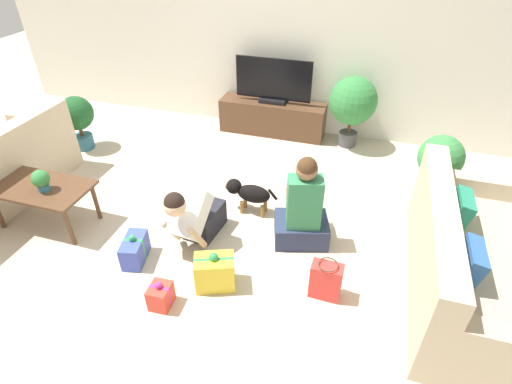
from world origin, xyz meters
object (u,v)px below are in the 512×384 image
(sofa_right, at_px, (463,263))
(tv_console, at_px, (272,118))
(coffee_table, at_px, (41,191))
(gift_box_c, at_px, (135,250))
(potted_plant_corner_left, at_px, (77,117))
(person_sitting, at_px, (303,212))
(gift_bag_a, at_px, (326,280))
(tabletop_plant, at_px, (41,180))
(tv, at_px, (273,83))
(potted_plant_back_right, at_px, (353,103))
(potted_plant_corner_right, at_px, (440,160))
(gift_box_a, at_px, (215,272))
(gift_box_b, at_px, (161,296))
(dog, at_px, (248,193))
(person_kneeling, at_px, (193,215))

(sofa_right, distance_m, tv_console, 3.36)
(tv_console, bearing_deg, coffee_table, -121.75)
(gift_box_c, bearing_deg, potted_plant_corner_left, 137.00)
(tv_console, bearing_deg, potted_plant_corner_left, -152.82)
(person_sitting, height_order, gift_bag_a, person_sitting)
(gift_box_c, xyz_separation_m, tabletop_plant, (-1.05, 0.18, 0.47))
(coffee_table, xyz_separation_m, person_sitting, (2.58, 0.50, -0.05))
(tv, distance_m, potted_plant_back_right, 1.12)
(sofa_right, bearing_deg, potted_plant_corner_right, 6.35)
(tv, height_order, potted_plant_corner_left, tv)
(tv_console, xyz_separation_m, tabletop_plant, (-1.58, -2.75, 0.35))
(potted_plant_corner_right, distance_m, gift_box_c, 3.29)
(gift_box_a, distance_m, gift_box_b, 0.49)
(gift_bag_a, bearing_deg, potted_plant_corner_right, 62.08)
(tv, bearing_deg, person_sitting, -67.82)
(tv_console, bearing_deg, tabletop_plant, -119.88)
(potted_plant_back_right, height_order, dog, potted_plant_back_right)
(sofa_right, xyz_separation_m, gift_box_c, (-2.85, -0.50, -0.19))
(potted_plant_back_right, bearing_deg, potted_plant_corner_right, -44.98)
(potted_plant_back_right, height_order, gift_box_a, potted_plant_back_right)
(sofa_right, distance_m, potted_plant_back_right, 2.69)
(tv_console, bearing_deg, sofa_right, -46.55)
(coffee_table, height_order, person_kneeling, person_kneeling)
(coffee_table, relative_size, tabletop_plant, 4.46)
(person_sitting, bearing_deg, coffee_table, -5.27)
(coffee_table, height_order, gift_bag_a, coffee_table)
(dog, relative_size, gift_box_b, 2.24)
(tv_console, relative_size, person_kneeling, 1.95)
(tv_console, xyz_separation_m, gift_box_a, (0.30, -3.01, -0.08))
(sofa_right, height_order, tv_console, sofa_right)
(person_sitting, bearing_deg, gift_bag_a, 102.24)
(gift_box_b, relative_size, tabletop_plant, 1.20)
(potted_plant_corner_left, height_order, person_sitting, person_sitting)
(tv_console, distance_m, gift_box_a, 3.02)
(sofa_right, relative_size, gift_box_b, 7.40)
(sofa_right, relative_size, potted_plant_corner_left, 2.66)
(sofa_right, relative_size, tabletop_plant, 8.87)
(potted_plant_corner_left, distance_m, gift_bag_a, 3.97)
(potted_plant_corner_right, xyz_separation_m, person_sitting, (-1.26, -1.11, -0.17))
(gift_box_b, bearing_deg, person_sitting, 49.99)
(potted_plant_back_right, xyz_separation_m, person_sitting, (-0.21, -2.16, -0.27))
(coffee_table, height_order, potted_plant_back_right, potted_plant_back_right)
(tv, bearing_deg, potted_plant_corner_left, -152.82)
(tv_console, relative_size, dog, 2.55)
(person_sitting, relative_size, gift_box_b, 3.67)
(gift_box_b, xyz_separation_m, gift_box_c, (-0.49, 0.41, 0.01))
(sofa_right, height_order, potted_plant_back_right, potted_plant_back_right)
(person_sitting, xyz_separation_m, gift_box_c, (-1.44, -0.72, -0.24))
(dog, bearing_deg, person_sitting, 66.31)
(sofa_right, distance_m, person_kneeling, 2.41)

